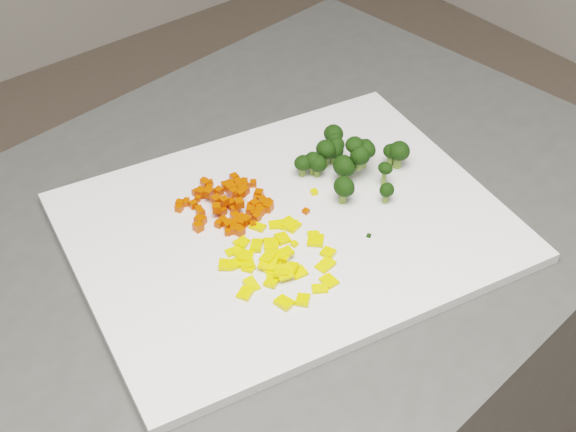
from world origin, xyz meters
TOP-DOWN VIEW (x-y plane):
  - cutting_board at (-0.01, -0.01)m, footprint 0.52×0.44m
  - carrot_pile at (-0.05, 0.06)m, footprint 0.10×0.10m
  - pepper_pile at (-0.06, -0.05)m, footprint 0.12×0.12m
  - broccoli_pile at (0.10, 0.01)m, footprint 0.12×0.12m
  - carrot_cube_0 at (-0.05, 0.10)m, footprint 0.01×0.01m
  - carrot_cube_1 at (-0.02, 0.03)m, footprint 0.01×0.01m
  - carrot_cube_2 at (-0.03, 0.02)m, footprint 0.01×0.01m
  - carrot_cube_3 at (-0.06, 0.05)m, footprint 0.01×0.01m
  - carrot_cube_4 at (-0.05, 0.08)m, footprint 0.01×0.01m
  - carrot_cube_5 at (-0.06, 0.02)m, footprint 0.01×0.01m
  - carrot_cube_6 at (-0.07, 0.09)m, footprint 0.01×0.01m
  - carrot_cube_7 at (-0.08, 0.07)m, footprint 0.01×0.01m
  - carrot_cube_8 at (-0.07, 0.05)m, footprint 0.01×0.01m
  - carrot_cube_9 at (-0.04, 0.05)m, footprint 0.01×0.01m
  - carrot_cube_10 at (-0.03, 0.07)m, footprint 0.01×0.01m
  - carrot_cube_11 at (-0.07, 0.03)m, footprint 0.01×0.01m
  - carrot_cube_12 at (-0.05, 0.02)m, footprint 0.01×0.01m
  - carrot_cube_13 at (-0.01, 0.05)m, footprint 0.01×0.01m
  - carrot_cube_14 at (-0.04, 0.10)m, footprint 0.01×0.01m
  - carrot_cube_15 at (-0.05, 0.02)m, footprint 0.01×0.01m
  - carrot_cube_16 at (-0.07, 0.02)m, footprint 0.01×0.01m
  - carrot_cube_17 at (-0.03, 0.05)m, footprint 0.01×0.01m
  - carrot_cube_18 at (-0.03, 0.02)m, footprint 0.01×0.01m
  - carrot_cube_19 at (-0.03, 0.05)m, footprint 0.01×0.01m
  - carrot_cube_20 at (-0.04, 0.11)m, footprint 0.01×0.01m
  - carrot_cube_21 at (-0.04, 0.06)m, footprint 0.01×0.01m
  - carrot_cube_22 at (-0.05, 0.08)m, footprint 0.01×0.01m
  - carrot_cube_23 at (-0.03, 0.03)m, footprint 0.01×0.01m
  - carrot_cube_24 at (-0.01, 0.07)m, footprint 0.01×0.01m
  - carrot_cube_25 at (-0.05, 0.09)m, footprint 0.01×0.01m
  - carrot_cube_26 at (-0.05, 0.05)m, footprint 0.01×0.01m
  - carrot_cube_27 at (-0.02, 0.07)m, footprint 0.01×0.01m
  - carrot_cube_28 at (-0.03, 0.09)m, footprint 0.01×0.01m
  - carrot_cube_29 at (-0.05, 0.04)m, footprint 0.01×0.01m
  - carrot_cube_30 at (-0.01, 0.03)m, footprint 0.01×0.01m
  - carrot_cube_31 at (-0.08, 0.08)m, footprint 0.01×0.01m
  - carrot_cube_32 at (-0.01, 0.04)m, footprint 0.01×0.01m
  - carrot_cube_33 at (-0.06, 0.01)m, footprint 0.01×0.01m
  - carrot_cube_34 at (-0.02, 0.03)m, footprint 0.01×0.01m
  - carrot_cube_35 at (-0.01, 0.05)m, footprint 0.01×0.01m
  - carrot_cube_36 at (-0.09, 0.05)m, footprint 0.01×0.01m
  - carrot_cube_37 at (-0.06, 0.09)m, footprint 0.01×0.01m
  - carrot_cube_38 at (-0.02, 0.06)m, footprint 0.01×0.01m
  - carrot_cube_39 at (-0.07, 0.03)m, footprint 0.01×0.01m
  - carrot_cube_40 at (-0.02, 0.07)m, footprint 0.01×0.01m
  - carrot_cube_41 at (-0.01, 0.03)m, footprint 0.01×0.01m
  - carrot_cube_42 at (-0.06, 0.01)m, footprint 0.01×0.01m
  - carrot_cube_43 at (-0.03, 0.07)m, footprint 0.01×0.01m
  - carrot_cube_44 at (-0.03, 0.02)m, footprint 0.01×0.01m
  - carrot_cube_45 at (-0.00, 0.07)m, footprint 0.01×0.01m
  - carrot_cube_46 at (-0.02, 0.02)m, footprint 0.01×0.01m
  - carrot_cube_47 at (-0.08, 0.09)m, footprint 0.01×0.01m
  - carrot_cube_48 at (-0.09, 0.09)m, footprint 0.01×0.01m
  - carrot_cube_49 at (-0.03, 0.03)m, footprint 0.01×0.01m
  - carrot_cube_50 at (-0.01, 0.08)m, footprint 0.01×0.01m
  - carrot_cube_51 at (-0.03, 0.04)m, footprint 0.01×0.01m
  - carrot_cube_52 at (-0.06, 0.02)m, footprint 0.01×0.01m
  - carrot_cube_53 at (-0.09, 0.08)m, footprint 0.01×0.01m
  - carrot_cube_54 at (-0.01, 0.08)m, footprint 0.01×0.01m
  - carrot_cube_55 at (-0.01, 0.09)m, footprint 0.01×0.01m
  - carrot_cube_56 at (-0.02, 0.08)m, footprint 0.01×0.01m
  - carrot_cube_57 at (-0.03, 0.02)m, footprint 0.01×0.01m
  - carrot_cube_58 at (-0.09, 0.05)m, footprint 0.01×0.01m
  - carrot_cube_59 at (-0.01, 0.04)m, footprint 0.01×0.01m
  - carrot_cube_60 at (-0.06, 0.06)m, footprint 0.01×0.01m
  - carrot_cube_61 at (-0.04, 0.06)m, footprint 0.01×0.01m
  - carrot_cube_62 at (-0.06, 0.02)m, footprint 0.01×0.01m
  - carrot_cube_63 at (-0.05, 0.03)m, footprint 0.01×0.01m
  - carrot_cube_64 at (-0.06, 0.06)m, footprint 0.01×0.01m
  - carrot_cube_65 at (-0.03, 0.06)m, footprint 0.01×0.01m
  - carrot_cube_66 at (-0.06, 0.09)m, footprint 0.01×0.01m
  - carrot_cube_67 at (-0.06, 0.10)m, footprint 0.01×0.01m
  - carrot_cube_68 at (-0.05, 0.01)m, footprint 0.01×0.01m
  - carrot_cube_69 at (-0.02, 0.08)m, footprint 0.01×0.01m
  - carrot_cube_70 at (-0.07, 0.02)m, footprint 0.01×0.01m
  - carrot_cube_71 at (-0.07, 0.03)m, footprint 0.01×0.01m
  - carrot_cube_72 at (-0.08, 0.06)m, footprint 0.01×0.01m
  - carrot_cube_73 at (-0.01, 0.02)m, footprint 0.01×0.01m
  - carrot_cube_74 at (-0.01, 0.03)m, footprint 0.01×0.01m
  - carrot_cube_75 at (-0.04, 0.08)m, footprint 0.01×0.01m
  - carrot_cube_76 at (-0.02, 0.03)m, footprint 0.01×0.01m
  - carrot_cube_77 at (-0.06, 0.08)m, footprint 0.01×0.01m
  - carrot_cube_78 at (-0.04, 0.04)m, footprint 0.01×0.01m
  - carrot_cube_79 at (-0.09, 0.04)m, footprint 0.01×0.01m
  - carrot_cube_80 at (-0.08, 0.09)m, footprint 0.01×0.01m
  - pepper_chunk_0 at (-0.11, -0.07)m, footprint 0.02×0.02m
  - pepper_chunk_1 at (-0.01, -0.05)m, footprint 0.02×0.02m
  - pepper_chunk_2 at (-0.01, -0.02)m, footprint 0.02×0.02m
  - pepper_chunk_3 at (-0.05, -0.05)m, footprint 0.02×0.02m
  - pepper_chunk_4 at (-0.01, -0.08)m, footprint 0.02×0.02m
  - pepper_chunk_5 at (-0.07, -0.06)m, footprint 0.02×0.02m
  - pepper_chunk_6 at (-0.07, -0.07)m, footprint 0.02×0.02m
  - pepper_chunk_7 at (-0.08, -0.01)m, footprint 0.02×0.02m
  - pepper_chunk_8 at (-0.05, -0.05)m, footprint 0.02×0.01m
  - pepper_chunk_9 at (-0.10, -0.06)m, footprint 0.01×0.02m
  - pepper_chunk_10 at (-0.08, -0.02)m, footprint 0.02×0.02m
  - pepper_chunk_11 at (-0.06, -0.07)m, footprint 0.02×0.01m
  - pepper_chunk_12 at (-0.01, -0.01)m, footprint 0.02×0.02m
  - pepper_chunk_13 at (-0.07, -0.01)m, footprint 0.02×0.02m
  - pepper_chunk_14 at (-0.07, -0.06)m, footprint 0.02×0.02m
  - pepper_chunk_15 at (-0.07, -0.11)m, footprint 0.02×0.02m
  - pepper_chunk_16 at (-0.10, -0.02)m, footprint 0.02×0.02m
  - pepper_chunk_17 at (-0.09, -0.04)m, footprint 0.02×0.02m
  - pepper_chunk_18 at (-0.01, -0.05)m, footprint 0.03×0.03m
  - pepper_chunk_19 at (-0.09, -0.10)m, footprint 0.02×0.02m
  - pepper_chunk_20 at (-0.07, -0.05)m, footprint 0.03×0.02m
  - pepper_chunk_21 at (-0.04, 0.00)m, footprint 0.02×0.02m
  - pepper_chunk_22 at (-0.03, -0.00)m, footprint 0.02×0.02m
  - pepper_chunk_23 at (-0.08, -0.07)m, footprint 0.02×0.02m
  - pepper_chunk_24 at (-0.10, -0.03)m, footprint 0.02×0.02m
  - pepper_chunk_25 at (-0.06, -0.05)m, footprint 0.02×0.02m
  - pepper_chunk_26 at (-0.05, -0.03)m, footprint 0.02×0.02m
  - pepper_chunk_27 at (-0.05, -0.11)m, footprint 0.02×0.02m
  - pepper_chunk_28 at (-0.06, -0.04)m, footprint 0.02×0.02m
  - pepper_chunk_29 at (-0.09, -0.01)m, footprint 0.02×0.01m
  - pepper_chunk_30 at (-0.06, -0.07)m, footprint 0.02×0.02m
  - pepper_chunk_31 at (-0.07, -0.00)m, footprint 0.02×0.01m
  - pepper_chunk_32 at (-0.01, -0.01)m, footprint 0.02×0.02m
  - pepper_chunk_33 at (-0.05, -0.08)m, footprint 0.02×0.02m
  - pepper_chunk_34 at (-0.03, -0.03)m, footprint 0.02×0.02m
  - pepper_chunk_35 at (-0.06, -0.02)m, footprint 0.02×0.02m
  - pepper_chunk_36 at (-0.07, -0.07)m, footprint 0.02×0.02m
  - pepper_chunk_37 at (-0.09, -0.04)m, footprint 0.02×0.02m
  - pepper_chunk_38 at (-0.02, -0.09)m, footprint 0.02×0.02m
  - pepper_chunk_39 at (-0.04, -0.11)m, footprint 0.01×0.02m
  - broccoli_floret_0 at (0.11, 0.04)m, footprint 0.03×0.03m
  - broccoli_floret_1 at (0.06, 0.05)m, footprint 0.03×0.03m
  - broccoli_floret_2 at (0.15, -0.01)m, footprint 0.04×0.04m
  - broccoli_floret_3 at (0.12, -0.03)m, footprint 0.02×0.02m
  - broccoli_floret_4 at (0.10, 0.01)m, footprint 0.03×0.03m
  - broccoli_floret_5 at (0.11, 0.05)m, footprint 0.02×0.02m
  - broccoli_floret_6 at (0.15, -0.01)m, footprint 0.03×0.03m
  - broccoli_floret_7 at (0.13, 0.02)m, footprint 0.02×0.02m
  - broccoli_floret_8 at (0.09, 0.04)m, footprint 0.03×0.03m
  - broccoli_floret_9 at (0.10, 0.04)m, footprint 0.03×0.03m
  - broccoli_floret_10 at (0.09, 0.01)m, footprint 0.04×0.04m
  - broccoli_floret_11 at (0.06, -0.02)m, footprint 0.03×0.03m
  - broccoli_floret_12 at (0.11, 0.00)m, footprint 0.03×0.03m
  - broccoli_floret_13 at (0.07, 0.04)m, footprint 0.03×0.03m
  - broccoli_floret_14 at (0.12, 0.06)m, footprint 0.03×0.03m
  - broccoli_floret_15 at (0.07, 0.03)m, footprint 0.03×0.03m
  - broccoli_floret_16 at (0.16, -0.01)m, footprint 0.02×0.02m
  - broccoli_floret_17 at (0.10, -0.05)m, footprint 0.02×0.02m
  - broccoli_floret_18 at (0.10, -0.00)m, footprint 0.03×0.03m
  - stray_bit_0 at (0.04, -0.08)m, footprint 0.01×0.01m
  - stray_bit_1 at (0.02, -0.01)m, footprint 0.01×0.01m
  - stray_bit_2 at (0.04, 0.01)m, footprint 0.01×0.01m
  - stray_bit_3 at (-0.03, -0.04)m, footprint 0.01×0.01m
  - stray_bit_4 at (0.09, 0.01)m, footprint 0.01×0.01m
  - stray_bit_5 at (-0.02, 0.03)m, footprint 0.01×0.01m
  - stray_bit_6 at (-0.07, -0.05)m, footprint 0.01×0.01m
  - stray_bit_7 at (-0.04, 0.05)m, footprint 0.01×0.01m

SIDE VIEW (x-z plane):
  - cutting_board at x=-0.01m, z-range 0.90..0.91m
  - stray_bit_0 at x=0.04m, z-range 0.91..0.92m
  - pepper_chunk_7 at x=-0.08m, z-range 0.91..0.92m
  - pepper_chunk_37 at x=-0.09m, z-range 0.91..0.92m
  - pepper_chunk_26 at x=-0.05m, z-range 0.91..0.92m
  - pepper_chunk_22 at x=-0.03m, z-range 0.91..0.92m
  - pepper_chunk_39 at x=-0.04m, z-range 0.91..0.92m
  - stray_bit_6 at x=-0.07m, z-range 0.91..0.92m
  - pepper_chunk_29 at x=-0.09m, z-range 0.91..0.92m
  - pepper_chunk_38 at x=-0.02m, z-range 0.91..0.92m
  - pepper_chunk_27 at x=-0.05m, z-range 0.91..0.92m
  - pepper_chunk_32 at x=-0.01m, z-range 0.91..0.92m
  - pepper_chunk_33 at x=-0.05m, z-range 0.91..0.92m
  - pepper_chunk_1 at x=-0.01m, z-range 0.91..0.92m
  - pepper_chunk_9 at x=-0.10m, z-range 0.91..0.92m
  - pepper_chunk_11 at x=-0.06m, z-range 0.91..0.92m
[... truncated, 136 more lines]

